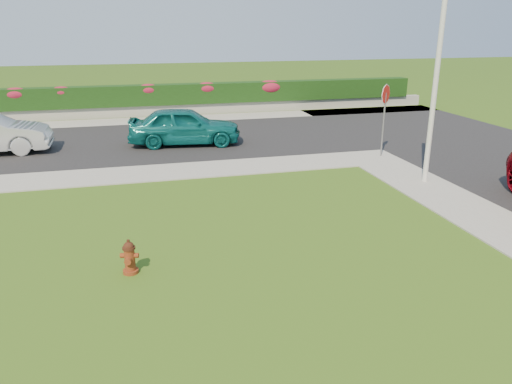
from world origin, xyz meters
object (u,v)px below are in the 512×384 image
object	(u,v)px
sedan_teal	(185,126)
stop_sign	(385,103)
utility_pole	(435,88)
fire_hydrant	(130,257)

from	to	relation	value
sedan_teal	stop_sign	size ratio (longest dim) A/B	1.67
utility_pole	stop_sign	distance (m)	3.45
fire_hydrant	utility_pole	size ratio (longest dim) A/B	0.12
utility_pole	fire_hydrant	bearing A→B (deg)	-156.80
sedan_teal	utility_pole	distance (m)	10.18
fire_hydrant	sedan_teal	world-z (taller)	sedan_teal
fire_hydrant	sedan_teal	bearing A→B (deg)	91.06
fire_hydrant	sedan_teal	size ratio (longest dim) A/B	0.16
fire_hydrant	stop_sign	size ratio (longest dim) A/B	0.27
utility_pole	stop_sign	world-z (taller)	utility_pole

